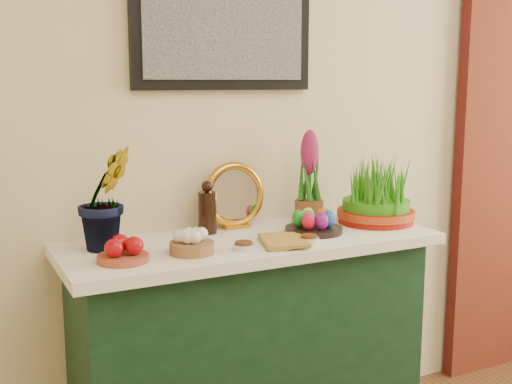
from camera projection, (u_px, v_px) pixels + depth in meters
sideboard at (250, 355)px, 2.46m from camera, size 1.30×0.45×0.85m
tablecloth at (250, 243)px, 2.39m from camera, size 1.40×0.55×0.04m
hyacinth_green at (105, 181)px, 2.18m from camera, size 0.28×0.26×0.47m
apple_bowl at (123, 251)px, 2.06m from camera, size 0.17×0.17×0.08m
garlic_basket at (192, 243)px, 2.16m from camera, size 0.16×0.16×0.08m
vinegar_cruet at (207, 210)px, 2.44m from camera, size 0.07×0.07×0.20m
mirror at (234, 196)px, 2.53m from camera, size 0.26×0.07×0.26m
book at (262, 241)px, 2.27m from camera, size 0.19×0.24×0.03m
spice_dish_left at (244, 246)px, 2.21m from camera, size 0.08×0.08×0.03m
spice_dish_right at (309, 239)px, 2.31m from camera, size 0.07×0.07×0.03m
egg_plate at (314, 223)px, 2.45m from camera, size 0.28×0.28×0.09m
hyacinth_pink at (309, 182)px, 2.60m from camera, size 0.12×0.12×0.38m
wheatgrass_sabzeh at (376, 195)px, 2.62m from camera, size 0.32×0.32×0.26m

